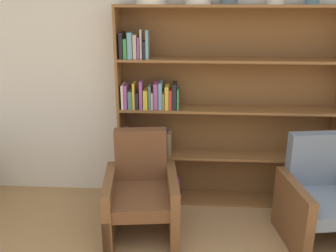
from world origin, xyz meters
name	(u,v)px	position (x,y,z in m)	size (l,w,h in m)	color
wall_back	(224,71)	(0.00, 2.45, 1.38)	(12.00, 0.06, 2.75)	silver
bookshelf	(206,115)	(-0.17, 2.28, 0.95)	(2.20, 0.30, 2.02)	brown
armchair_leather	(141,193)	(-0.77, 1.63, 0.40)	(0.72, 0.75, 0.94)	brown
armchair_cushioned	(321,199)	(0.83, 1.63, 0.40)	(0.74, 0.77, 0.94)	brown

